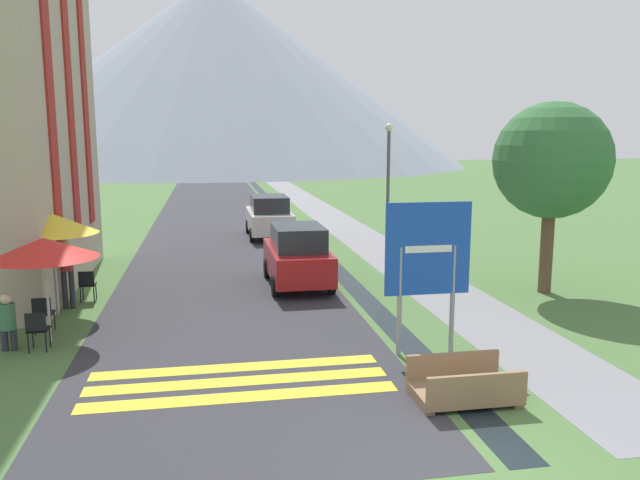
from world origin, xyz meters
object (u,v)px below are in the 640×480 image
road_sign (428,260)px  cafe_chair_nearest (37,328)px  streetlamp (388,179)px  cafe_umbrella_front_red (44,248)px  cafe_umbrella_middle_yellow (52,224)px  footbridge (464,387)px  cafe_chair_near_right (43,312)px  parked_car_far (269,216)px  parked_car_near (298,256)px  cafe_chair_far_right (87,283)px  person_seated_far (8,319)px  tree_by_path (552,161)px  person_seated_near (36,297)px  person_standing_terrace (67,268)px

road_sign → cafe_chair_nearest: (-7.82, 1.51, -1.45)m
cafe_chair_nearest → streetlamp: bearing=45.0°
cafe_umbrella_front_red → cafe_umbrella_middle_yellow: size_ratio=0.90×
cafe_chair_nearest → cafe_umbrella_middle_yellow: 3.37m
footbridge → cafe_chair_near_right: 9.36m
road_sign → parked_car_far: bearing=96.2°
road_sign → parked_car_near: 6.57m
cafe_chair_far_right → streetlamp: streetlamp is taller
person_seated_far → cafe_chair_nearest: bearing=-16.8°
parked_car_far → cafe_umbrella_front_red: bearing=-114.7°
parked_car_near → cafe_chair_nearest: (-6.09, -4.74, -0.39)m
parked_car_far → streetlamp: size_ratio=0.84×
cafe_chair_near_right → cafe_umbrella_front_red: 1.68m
parked_car_near → tree_by_path: size_ratio=0.71×
cafe_umbrella_front_red → person_seated_far: cafe_umbrella_front_red is taller
parked_car_near → tree_by_path: bearing=-16.7°
cafe_chair_far_right → cafe_umbrella_middle_yellow: bearing=-122.2°
cafe_chair_nearest → footbridge: bearing=-21.0°
footbridge → parked_car_near: 8.71m
person_seated_near → tree_by_path: (13.38, 0.77, 3.02)m
person_seated_near → parked_car_far: bearing=60.9°
cafe_chair_near_right → cafe_umbrella_middle_yellow: bearing=96.6°
footbridge → cafe_umbrella_front_red: (-7.60, 4.43, 1.83)m
footbridge → cafe_umbrella_front_red: size_ratio=0.74×
cafe_umbrella_front_red → streetlamp: streetlamp is taller
cafe_umbrella_middle_yellow → person_seated_near: size_ratio=2.02×
cafe_umbrella_middle_yellow → parked_car_near: bearing=16.5°
cafe_umbrella_front_red → cafe_chair_nearest: bearing=-97.5°
parked_car_far → person_standing_terrace: size_ratio=2.25×
parked_car_far → person_seated_near: (-6.64, -11.92, -0.22)m
cafe_chair_far_right → tree_by_path: 13.07m
road_sign → cafe_umbrella_middle_yellow: road_sign is taller
person_seated_near → streetlamp: size_ratio=0.26×
cafe_umbrella_middle_yellow → person_seated_far: (-0.37, -2.68, -1.60)m
cafe_umbrella_middle_yellow → parked_car_far: bearing=59.8°
cafe_chair_near_right → person_standing_terrace: bearing=91.6°
person_standing_terrace → streetlamp: 11.17m
streetlamp → road_sign: bearing=-101.7°
parked_car_near → road_sign: bearing=-74.5°
cafe_umbrella_middle_yellow → person_standing_terrace: cafe_umbrella_middle_yellow is taller
person_seated_near → tree_by_path: tree_by_path is taller
footbridge → cafe_umbrella_middle_yellow: size_ratio=0.67×
parked_car_near → parked_car_far: 9.11m
cafe_chair_near_right → person_standing_terrace: size_ratio=0.47×
road_sign → streetlamp: bearing=78.3°
person_seated_near → streetlamp: (10.33, 6.23, 2.19)m
streetlamp → person_seated_far: bearing=-142.6°
cafe_chair_nearest → person_standing_terrace: size_ratio=0.47×
road_sign → person_seated_far: bearing=168.6°
cafe_chair_near_right → cafe_umbrella_middle_yellow: cafe_umbrella_middle_yellow is taller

